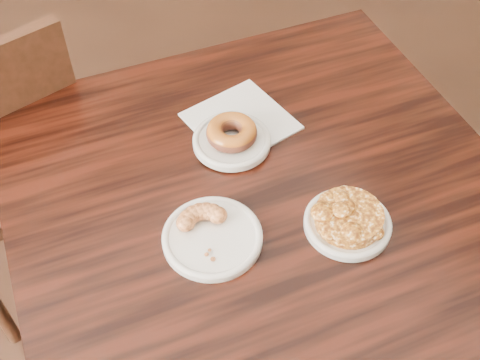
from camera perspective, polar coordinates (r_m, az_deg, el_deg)
floor at (r=1.79m, az=0.45°, el=-11.84°), size 5.00×5.00×0.00m
cafe_table at (r=1.36m, az=1.97°, el=-11.57°), size 1.07×1.07×0.75m
napkin at (r=1.18m, az=0.04°, el=5.61°), size 0.18×0.18×0.00m
plate_donut at (r=1.13m, az=-0.78°, el=3.71°), size 0.15×0.15×0.01m
plate_cruller at (r=0.99m, az=-2.64°, el=-5.50°), size 0.17×0.17×0.01m
plate_fritter at (r=1.02m, az=10.14°, el=-4.11°), size 0.15×0.15×0.01m
glazed_donut at (r=1.11m, az=-0.79°, el=4.53°), size 0.10×0.10×0.03m
apple_fritter at (r=1.00m, az=10.33°, el=-3.27°), size 0.15×0.15×0.04m
cruller_fragment at (r=0.97m, az=-2.68°, el=-4.81°), size 0.10×0.10×0.03m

